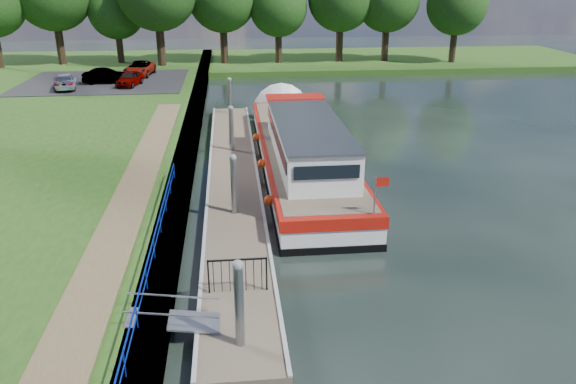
{
  "coord_description": "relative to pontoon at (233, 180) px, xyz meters",
  "views": [
    {
      "loc": [
        -0.05,
        -13.18,
        9.73
      ],
      "look_at": [
        2.19,
        8.05,
        1.4
      ],
      "focal_mm": 35.0,
      "sensor_mm": 36.0,
      "label": 1
    }
  ],
  "objects": [
    {
      "name": "gate_panel",
      "position": [
        -0.0,
        -10.8,
        0.97
      ],
      "size": [
        1.85,
        0.05,
        1.15
      ],
      "color": "black",
      "rests_on": "ground"
    },
    {
      "name": "car_b",
      "position": [
        -10.59,
        24.0,
        1.29
      ],
      "size": [
        3.97,
        1.59,
        1.28
      ],
      "primitive_type": "imported",
      "rotation": [
        0.0,
        0.0,
        1.63
      ],
      "color": "#999999",
      "rests_on": "carpark"
    },
    {
      "name": "carpark",
      "position": [
        -11.0,
        25.0,
        0.62
      ],
      "size": [
        14.0,
        12.0,
        0.06
      ],
      "primitive_type": "cube",
      "color": "black",
      "rests_on": "riverbank"
    },
    {
      "name": "barge",
      "position": [
        3.6,
        2.5,
        0.9
      ],
      "size": [
        4.36,
        21.15,
        4.78
      ],
      "color": "black",
      "rests_on": "ground"
    },
    {
      "name": "pontoon",
      "position": [
        0.0,
        0.0,
        0.0
      ],
      "size": [
        2.5,
        30.0,
        0.56
      ],
      "color": "brown",
      "rests_on": "ground"
    },
    {
      "name": "footpath",
      "position": [
        -4.4,
        -5.0,
        0.62
      ],
      "size": [
        1.6,
        40.0,
        0.05
      ],
      "primitive_type": "cube",
      "color": "brown",
      "rests_on": "riverbank"
    },
    {
      "name": "car_c",
      "position": [
        -13.48,
        21.81,
        1.27
      ],
      "size": [
        2.62,
        4.55,
        1.24
      ],
      "primitive_type": "imported",
      "rotation": [
        0.0,
        0.0,
        3.36
      ],
      "color": "#999999",
      "rests_on": "carpark"
    },
    {
      "name": "mooring_piles",
      "position": [
        0.0,
        0.0,
        1.1
      ],
      "size": [
        0.3,
        27.3,
        3.55
      ],
      "color": "gray",
      "rests_on": "ground"
    },
    {
      "name": "ground",
      "position": [
        0.0,
        -13.0,
        -0.18
      ],
      "size": [
        160.0,
        160.0,
        0.0
      ],
      "primitive_type": "plane",
      "color": "black",
      "rests_on": "ground"
    },
    {
      "name": "car_a",
      "position": [
        -8.39,
        22.65,
        1.27
      ],
      "size": [
        2.19,
        3.83,
        1.23
      ],
      "primitive_type": "imported",
      "rotation": [
        0.0,
        0.0,
        -0.22
      ],
      "color": "#999999",
      "rests_on": "carpark"
    },
    {
      "name": "gangway",
      "position": [
        -1.85,
        -12.5,
        0.44
      ],
      "size": [
        2.58,
        1.0,
        0.92
      ],
      "color": "#A5A8AD",
      "rests_on": "ground"
    },
    {
      "name": "far_bank",
      "position": [
        12.0,
        39.0,
        0.12
      ],
      "size": [
        60.0,
        18.0,
        0.6
      ],
      "primitive_type": "cube",
      "color": "#234513",
      "rests_on": "ground"
    },
    {
      "name": "blue_fence",
      "position": [
        -2.75,
        -10.0,
        1.13
      ],
      "size": [
        0.04,
        18.04,
        0.72
      ],
      "color": "#0C2DBF",
      "rests_on": "riverbank"
    },
    {
      "name": "car_d",
      "position": [
        -8.26,
        27.58,
        1.32
      ],
      "size": [
        2.72,
        4.99,
        1.33
      ],
      "primitive_type": "imported",
      "rotation": [
        0.0,
        0.0,
        -0.11
      ],
      "color": "#999999",
      "rests_on": "carpark"
    },
    {
      "name": "bank_edge",
      "position": [
        -2.55,
        2.0,
        0.2
      ],
      "size": [
        1.1,
        90.0,
        0.78
      ],
      "primitive_type": "cube",
      "color": "#473D2D",
      "rests_on": "ground"
    }
  ]
}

